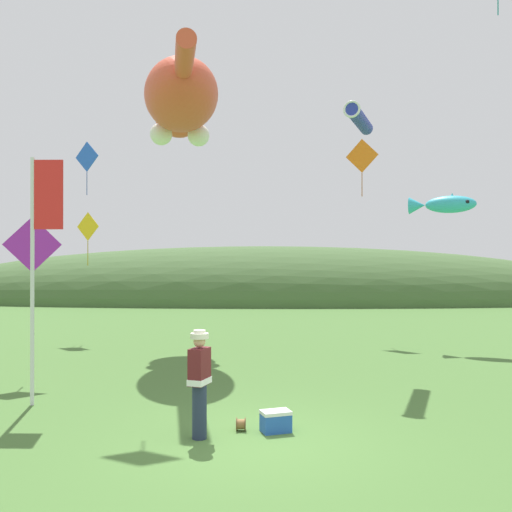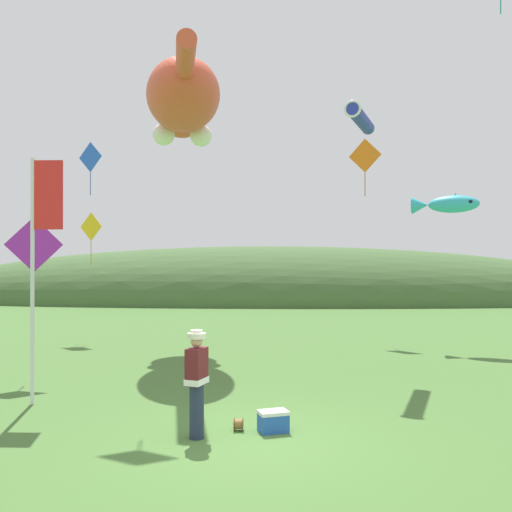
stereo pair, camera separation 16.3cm
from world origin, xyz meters
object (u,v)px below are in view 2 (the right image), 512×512
kite_fish_windsock (446,204)px  picnic_cooler (273,421)px  kite_giant_cat (183,102)px  kite_diamond_violet (34,245)px  kite_tube_streamer (361,119)px  festival_attendant (197,380)px  kite_diamond_blue (90,158)px  kite_spool (238,424)px  festival_banner_pole (39,243)px  kite_diamond_gold (91,227)px  kite_diamond_orange (365,156)px

kite_fish_windsock → picnic_cooler: bearing=-121.0°
kite_giant_cat → kite_diamond_violet: bearing=-123.6°
kite_fish_windsock → kite_tube_streamer: bearing=-130.2°
festival_attendant → kite_diamond_blue: kite_diamond_blue is taller
kite_spool → kite_diamond_blue: 15.39m
festival_attendant → festival_banner_pole: 4.65m
kite_spool → kite_diamond_gold: kite_diamond_gold is taller
kite_diamond_gold → kite_diamond_orange: bearing=5.6°
kite_fish_windsock → kite_diamond_violet: bearing=-155.0°
festival_attendant → kite_diamond_gold: bearing=115.7°
picnic_cooler → kite_tube_streamer: kite_tube_streamer is taller
festival_attendant → picnic_cooler: size_ratio=3.11×
kite_spool → kite_diamond_orange: 14.19m
kite_fish_windsock → festival_attendant: bearing=-125.1°
kite_giant_cat → kite_tube_streamer: bearing=-30.7°
kite_diamond_blue → picnic_cooler: bearing=-59.7°
festival_banner_pole → kite_diamond_orange: (8.16, 10.23, 3.55)m
kite_diamond_blue → kite_diamond_gold: size_ratio=1.07×
picnic_cooler → kite_diamond_orange: kite_diamond_orange is taller
festival_banner_pole → kite_diamond_blue: 11.42m
festival_attendant → kite_diamond_violet: (-4.66, 4.54, 2.32)m
kite_fish_windsock → kite_diamond_blue: size_ratio=1.08×
festival_attendant → picnic_cooler: bearing=17.2°
kite_tube_streamer → kite_diamond_violet: (-8.22, -1.35, -3.38)m
kite_spool → kite_giant_cat: (-2.36, 8.58, 7.91)m
kite_giant_cat → kite_diamond_gold: (-3.74, 2.28, -3.94)m
kite_spool → kite_diamond_gold: size_ratio=0.12×
festival_banner_pole → kite_giant_cat: kite_giant_cat is taller
picnic_cooler → festival_banner_pole: (-4.73, 1.66, 3.08)m
kite_giant_cat → kite_diamond_gold: bearing=148.6°
kite_tube_streamer → kite_spool: bearing=-118.0°
festival_attendant → kite_spool: bearing=33.6°
kite_spool → kite_tube_streamer: kite_tube_streamer is taller
festival_banner_pole → kite_diamond_gold: festival_banner_pole is taller
picnic_cooler → kite_fish_windsock: size_ratio=0.25×
festival_banner_pole → kite_diamond_blue: (-2.42, 10.55, 3.62)m
kite_spool → kite_fish_windsock: (6.36, 9.54, 4.65)m
kite_fish_windsock → kite_diamond_blue: 13.35m
kite_diamond_orange → kite_diamond_violet: 12.64m
kite_spool → kite_diamond_blue: bearing=118.3°
kite_fish_windsock → festival_banner_pole: bearing=-142.9°
kite_tube_streamer → festival_attendant: bearing=-121.1°
festival_banner_pole → kite_diamond_blue: bearing=102.9°
picnic_cooler → kite_diamond_violet: (-5.92, 4.15, 3.09)m
kite_giant_cat → kite_fish_windsock: bearing=6.3°
festival_banner_pole → kite_tube_streamer: (7.04, 3.84, 3.40)m
kite_fish_windsock → kite_diamond_violet: kite_fish_windsock is taller
kite_spool → kite_fish_windsock: 12.38m
picnic_cooler → kite_diamond_gold: size_ratio=0.29×
picnic_cooler → kite_diamond_blue: 15.66m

